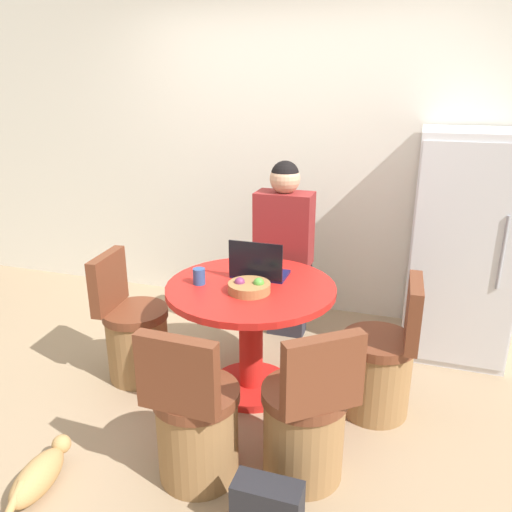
{
  "coord_description": "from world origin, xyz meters",
  "views": [
    {
      "loc": [
        0.98,
        -2.4,
        1.86
      ],
      "look_at": [
        0.1,
        0.3,
        0.87
      ],
      "focal_mm": 35.0,
      "sensor_mm": 36.0,
      "label": 1
    }
  ],
  "objects": [
    {
      "name": "ground_plane",
      "position": [
        0.0,
        0.0,
        0.0
      ],
      "size": [
        12.0,
        12.0,
        0.0
      ],
      "primitive_type": "plane",
      "color": "#9E8466"
    },
    {
      "name": "chair_right_side",
      "position": [
        0.88,
        0.23,
        0.29
      ],
      "size": [
        0.42,
        0.42,
        0.85
      ],
      "rotation": [
        0.0,
        0.0,
        -1.53
      ],
      "color": "olive",
      "rests_on": "ground_plane"
    },
    {
      "name": "wall_back",
      "position": [
        0.0,
        1.58,
        1.3
      ],
      "size": [
        7.0,
        0.06,
        2.6
      ],
      "color": "silver",
      "rests_on": "ground_plane"
    },
    {
      "name": "person_seated",
      "position": [
        0.12,
        0.93,
        0.75
      ],
      "size": [
        0.4,
        0.37,
        1.36
      ],
      "rotation": [
        0.0,
        0.0,
        3.14
      ],
      "color": "#2D2D38",
      "rests_on": "ground_plane"
    },
    {
      "name": "fruit_bowl",
      "position": [
        0.12,
        0.1,
        0.75
      ],
      "size": [
        0.24,
        0.24,
        0.09
      ],
      "color": "olive",
      "rests_on": "dining_table"
    },
    {
      "name": "laptop",
      "position": [
        0.1,
        0.33,
        0.78
      ],
      "size": [
        0.34,
        0.21,
        0.25
      ],
      "rotation": [
        0.0,
        0.0,
        3.14
      ],
      "color": "#141947",
      "rests_on": "dining_table"
    },
    {
      "name": "chair_near_camera",
      "position": [
        0.08,
        -0.59,
        0.29
      ],
      "size": [
        0.42,
        0.42,
        0.85
      ],
      "rotation": [
        0.0,
        0.0,
        3.12
      ],
      "color": "olive",
      "rests_on": "ground_plane"
    },
    {
      "name": "cat",
      "position": [
        -0.6,
        -0.91,
        0.09
      ],
      "size": [
        0.18,
        0.49,
        0.17
      ],
      "rotation": [
        0.0,
        0.0,
        1.65
      ],
      "color": "tan",
      "rests_on": "ground_plane"
    },
    {
      "name": "refrigerator",
      "position": [
        1.32,
        1.18,
        0.79
      ],
      "size": [
        0.68,
        0.71,
        1.58
      ],
      "color": "silver",
      "rests_on": "ground_plane"
    },
    {
      "name": "dining_table",
      "position": [
        0.1,
        0.2,
        0.5
      ],
      "size": [
        1.01,
        1.01,
        0.72
      ],
      "color": "red",
      "rests_on": "ground_plane"
    },
    {
      "name": "coffee_cup",
      "position": [
        -0.2,
        0.12,
        0.77
      ],
      "size": [
        0.07,
        0.07,
        0.1
      ],
      "color": "#2D4C84",
      "rests_on": "dining_table"
    },
    {
      "name": "chair_near_right_corner",
      "position": [
        0.58,
        -0.42,
        0.29
      ],
      "size": [
        0.48,
        0.49,
        0.85
      ],
      "rotation": [
        0.0,
        0.0,
        -2.48
      ],
      "color": "olive",
      "rests_on": "ground_plane"
    },
    {
      "name": "handbag",
      "position": [
        0.51,
        -0.8,
        0.13
      ],
      "size": [
        0.3,
        0.14,
        0.26
      ],
      "color": "#232328",
      "rests_on": "ground_plane"
    },
    {
      "name": "chair_left_side",
      "position": [
        -0.68,
        0.12,
        0.29
      ],
      "size": [
        0.43,
        0.42,
        0.85
      ],
      "rotation": [
        0.0,
        0.0,
        1.67
      ],
      "color": "olive",
      "rests_on": "ground_plane"
    }
  ]
}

